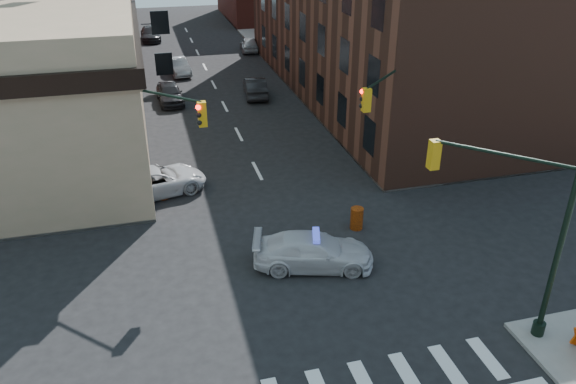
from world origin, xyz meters
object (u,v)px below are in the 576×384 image
barricade_nw_a (96,212)px  pedestrian_b (21,189)px  police_car (313,251)px  pickup (156,181)px  parked_car_enear (255,87)px  barrel_road (357,218)px  parked_car_wnear (170,93)px  barrel_bank (163,190)px  parked_car_wfar (178,66)px  pedestrian_a (75,205)px

barricade_nw_a → pedestrian_b: bearing=148.3°
pedestrian_b → police_car: bearing=-52.9°
pickup → parked_car_enear: bearing=-43.8°
parked_car_enear → barrel_road: (0.45, -21.49, -0.23)m
parked_car_wnear → pickup: bearing=-99.9°
police_car → barrel_road: bearing=-34.8°
barrel_bank → barrel_road: bearing=-32.0°
parked_car_wnear → parked_car_enear: bearing=-3.2°
pedestrian_b → pickup: bearing=-18.9°
parked_car_wnear → parked_car_enear: (6.75, -0.02, -0.00)m
pickup → parked_car_wfar: size_ratio=1.23×
pickup → barricade_nw_a: (-2.92, -2.54, -0.09)m
police_car → barrel_bank: 9.86m
pedestrian_a → pedestrian_b: 3.40m
parked_car_wnear → parked_car_enear: size_ratio=0.97×
parked_car_wnear → barrel_bank: parked_car_wnear is taller
parked_car_enear → pedestrian_b: size_ratio=2.42×
barrel_road → parked_car_enear: bearing=91.2°
barrel_bank → barricade_nw_a: 3.75m
pedestrian_b → barrel_road: 16.79m
pickup → barrel_bank: size_ratio=5.65×
pedestrian_a → barrel_bank: (4.17, 1.42, -0.46)m
barrel_bank → barricade_nw_a: (-3.22, -1.91, 0.18)m
pickup → parked_car_wfar: bearing=-22.4°
parked_car_enear → barrel_bank: size_ratio=4.91×
pedestrian_a → barrel_road: bearing=14.5°
pedestrian_a → pedestrian_b: (-2.70, 2.05, 0.17)m
parked_car_wfar → pedestrian_a: size_ratio=2.76×
pickup → barricade_nw_a: 3.88m
police_car → barrel_bank: police_car is taller
pedestrian_a → police_car: bearing=-1.1°
pickup → police_car: bearing=-159.1°
police_car → pedestrian_b: size_ratio=2.65×
police_car → pedestrian_a: (-10.01, 6.52, 0.20)m
pedestrian_b → barrel_road: (15.63, -6.11, -0.57)m
pedestrian_b → barricade_nw_a: size_ratio=1.42×
parked_car_wnear → barricade_nw_a: size_ratio=3.33×
parked_car_wnear → barrel_road: 22.69m
parked_car_enear → parked_car_wfar: bearing=-50.2°
police_car → parked_car_enear: parked_car_enear is taller
parked_car_wfar → barrel_road: parked_car_wfar is taller
police_car → barricade_nw_a: (-9.06, 6.03, -0.08)m
parked_car_wfar → pedestrian_a: bearing=-113.3°
pedestrian_a → barrel_bank: 4.43m
parked_car_wnear → pedestrian_b: size_ratio=2.35×
parked_car_wfar → barrel_bank: size_ratio=4.58×
police_car → pedestrian_b: bearing=71.0°
parked_car_enear → pedestrian_b: pedestrian_b is taller
pedestrian_a → barrel_road: 13.55m
police_car → barricade_nw_a: size_ratio=3.75×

